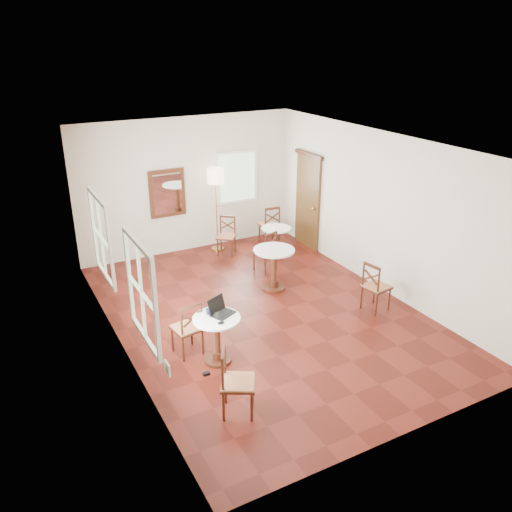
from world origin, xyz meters
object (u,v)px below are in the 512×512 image
Objects in this scene: water_glass at (217,316)px; power_adapter at (206,374)px; cafe_table_mid at (274,265)px; cafe_table_back at (276,239)px; chair_back_a at (270,225)px; laptop at (220,310)px; chair_mid_a at (266,251)px; cafe_table_near at (217,334)px; chair_near_a at (188,328)px; chair_near_b at (236,382)px; chair_back_b at (226,236)px; navy_mug at (208,311)px; mouse at (221,323)px; chair_mid_b at (375,287)px; floor_lamp at (216,181)px.

water_glass is 0.86m from power_adapter.
cafe_table_mid is 2.68m from water_glass.
water_glass is at bearing -132.05° from cafe_table_back.
laptop reaches higher than chair_back_a.
chair_mid_a reaches higher than cafe_table_back.
cafe_table_near is 0.59m from power_adapter.
chair_mid_a is 3.30m from laptop.
cafe_table_mid is at bearing -158.26° from chair_near_a.
chair_near_b reaches higher than chair_near_a.
cafe_table_near is at bearing -78.98° from chair_back_b.
chair_mid_a is 3.35m from navy_mug.
cafe_table_back is 4.24m from water_glass.
mouse is (-2.28, -2.75, 0.34)m from chair_mid_a.
laptop is at bearing 134.24° from chair_near_a.
chair_mid_a reaches higher than power_adapter.
chair_mid_b is at bearing 6.59° from power_adapter.
chair_mid_b is (0.33, -2.94, 0.03)m from cafe_table_back.
power_adapter is at bearing 29.92° from chair_mid_a.
cafe_table_back is at bearing -6.64° from chair_near_b.
chair_back_a is at bearing 63.11° from mouse.
chair_back_b is at bearing 61.03° from power_adapter.
chair_back_b is 8.25× the size of navy_mug.
cafe_table_near is 0.83× the size of chair_near_a.
chair_mid_b reaches higher than cafe_table_back.
cafe_table_mid is 0.97× the size of chair_back_b.
navy_mug is (0.21, 1.34, 0.32)m from chair_near_b.
water_glass is at bearing 56.86° from chair_back_a.
water_glass is at bearing 99.01° from mouse.
chair_back_b is at bearing 10.12° from chair_back_a.
cafe_table_near is 7.43× the size of power_adapter.
cafe_table_near is at bearing 16.48° from chair_near_b.
chair_near_a is 4.44m from floor_lamp.
chair_near_b is at bearing 101.98° from chair_mid_b.
chair_mid_b reaches higher than navy_mug.
power_adapter is at bearing -116.26° from floor_lamp.
mouse is 0.80m from power_adapter.
floor_lamp reaches higher than navy_mug.
floor_lamp reaches higher than power_adapter.
chair_mid_b is at bearing -53.45° from cafe_table_mid.
chair_back_b is 2.02× the size of laptop.
power_adapter is (-0.03, 0.93, -0.45)m from chair_near_b.
cafe_table_mid is 3.67m from chair_near_b.
chair_near_b is 3.66m from chair_mid_b.
chair_back_a is 1.17m from chair_back_b.
laptop reaches higher than water_glass.
chair_mid_a is 3.81m from power_adapter.
cafe_table_back is at bearing -46.42° from floor_lamp.
water_glass reaches higher than mouse.
mouse is at bearing 32.69° from chair_mid_a.
cafe_table_mid is 1.97m from chair_mid_b.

